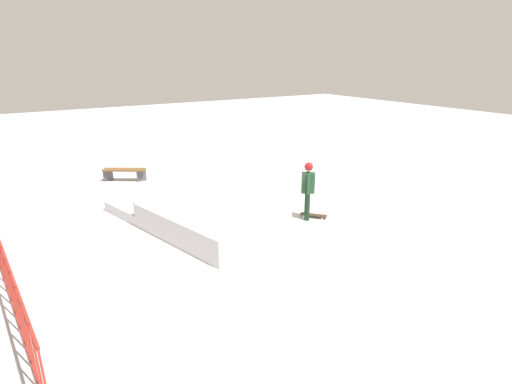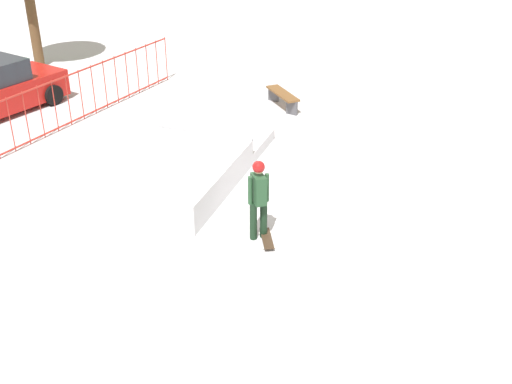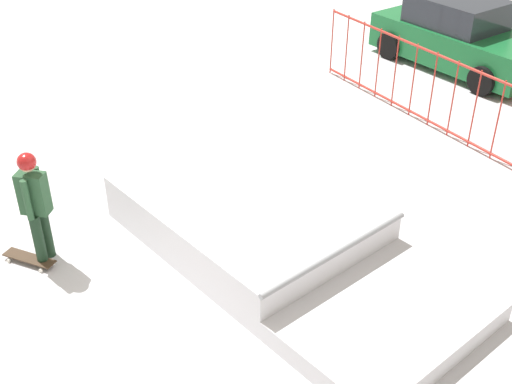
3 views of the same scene
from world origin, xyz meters
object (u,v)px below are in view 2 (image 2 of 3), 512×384
(skate_ramp, at_px, (183,168))
(park_bench, at_px, (283,96))
(skater, at_px, (259,194))
(skateboard, at_px, (267,238))

(skate_ramp, bearing_deg, park_bench, -7.98)
(skate_ramp, bearing_deg, skater, -126.33)
(skateboard, xyz_separation_m, park_bench, (6.82, 3.76, 0.28))
(skater, distance_m, skateboard, 0.96)
(skater, bearing_deg, park_bench, 154.45)
(skate_ramp, xyz_separation_m, skater, (-1.19, -2.92, 0.69))
(skate_ramp, xyz_separation_m, park_bench, (5.59, 0.61, 0.04))
(skater, height_order, park_bench, skater)
(skate_ramp, distance_m, park_bench, 5.62)
(skate_ramp, distance_m, skateboard, 3.39)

